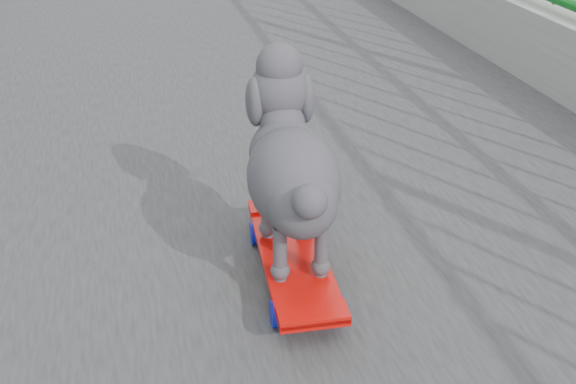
# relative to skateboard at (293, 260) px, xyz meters

# --- Properties ---
(skateboard) EXTENTS (0.20, 0.55, 0.07)m
(skateboard) POSITION_rel_skateboard_xyz_m (0.00, 0.00, 0.00)
(skateboard) COLOR red
(skateboard) RESTS_ON footbridge
(poodle) EXTENTS (0.24, 0.52, 0.43)m
(poodle) POSITION_rel_skateboard_xyz_m (0.00, 0.03, 0.25)
(poodle) COLOR #2E2B30
(poodle) RESTS_ON skateboard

